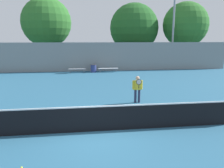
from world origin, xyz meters
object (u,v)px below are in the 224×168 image
(trash_bin, at_px, (94,68))
(tree_green_broad, at_px, (46,22))
(tennis_player, at_px, (137,88))
(tennis_ball, at_px, (22,168))
(tree_green_tall, at_px, (185,25))
(bench_adjacent_court, at_px, (108,69))
(light_pole_far_right, at_px, (174,17))
(bench_courtside_near, at_px, (77,69))
(tennis_net, at_px, (95,119))
(tree_dark_dense, at_px, (134,28))

(trash_bin, distance_m, tree_green_broad, 10.53)
(tennis_player, xyz_separation_m, tennis_ball, (-4.83, -5.97, -0.85))
(tennis_player, bearing_deg, tree_green_tall, 56.37)
(bench_adjacent_court, bearing_deg, tennis_player, -88.45)
(light_pole_far_right, xyz_separation_m, tree_green_broad, (-15.43, 5.29, -0.40))
(tennis_player, height_order, bench_adjacent_court, tennis_player)
(bench_courtside_near, height_order, tennis_ball, bench_courtside_near)
(tennis_net, relative_size, light_pole_far_right, 1.14)
(trash_bin, bearing_deg, tennis_ball, -99.17)
(tennis_player, bearing_deg, bench_courtside_near, 106.07)
(light_pole_far_right, relative_size, tennis_ball, 151.25)
(tree_green_tall, bearing_deg, bench_courtside_near, -161.71)
(tennis_player, relative_size, tree_dark_dense, 0.18)
(bench_courtside_near, relative_size, tree_green_broad, 0.20)
(bench_courtside_near, xyz_separation_m, light_pole_far_right, (11.41, 1.81, 5.75))
(trash_bin, bearing_deg, tennis_player, -80.92)
(tennis_net, relative_size, tennis_player, 7.57)
(tree_dark_dense, bearing_deg, trash_bin, -132.90)
(tennis_net, distance_m, bench_adjacent_court, 15.77)
(bench_adjacent_court, distance_m, light_pole_far_right, 10.04)
(tennis_ball, relative_size, tree_green_broad, 0.01)
(tennis_net, xyz_separation_m, tree_dark_dense, (6.63, 22.11, 4.53))
(bench_adjacent_court, xyz_separation_m, tree_green_tall, (10.91, 4.72, 5.04))
(tennis_player, bearing_deg, tennis_ball, -130.16)
(tennis_player, distance_m, bench_adjacent_court, 11.94)
(tennis_net, bearing_deg, tree_dark_dense, 73.31)
(tennis_net, distance_m, trash_bin, 15.73)
(tree_green_broad, bearing_deg, tree_green_tall, -7.41)
(tree_green_broad, bearing_deg, tennis_player, -67.92)
(tennis_net, bearing_deg, tennis_ball, -134.18)
(tree_green_tall, bearing_deg, tree_dark_dense, 164.80)
(tennis_ball, height_order, tree_dark_dense, tree_dark_dense)
(tennis_net, distance_m, light_pole_far_right, 21.01)
(bench_courtside_near, bearing_deg, tennis_ball, -93.59)
(tree_green_broad, xyz_separation_m, tree_dark_dense, (11.75, -0.60, -0.68))
(tennis_ball, bearing_deg, tennis_player, 51.03)
(bench_adjacent_court, bearing_deg, tennis_net, -98.32)
(bench_courtside_near, relative_size, bench_adjacent_court, 0.83)
(light_pole_far_right, distance_m, tennis_ball, 24.14)
(bench_courtside_near, xyz_separation_m, tree_dark_dense, (7.73, 6.51, 4.68))
(light_pole_far_right, height_order, tennis_ball, light_pole_far_right)
(bench_courtside_near, distance_m, tree_green_tall, 15.87)
(tennis_net, bearing_deg, tree_green_broad, 102.70)
(tennis_player, bearing_deg, trash_bin, 97.89)
(tree_green_tall, distance_m, tree_dark_dense, 6.81)
(bench_courtside_near, bearing_deg, tennis_net, -85.96)
(tree_dark_dense, bearing_deg, bench_courtside_near, -139.91)
(tennis_net, xyz_separation_m, tennis_ball, (-2.23, -2.29, -0.50))
(light_pole_far_right, distance_m, trash_bin, 11.33)
(tennis_player, height_order, bench_courtside_near, tennis_player)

